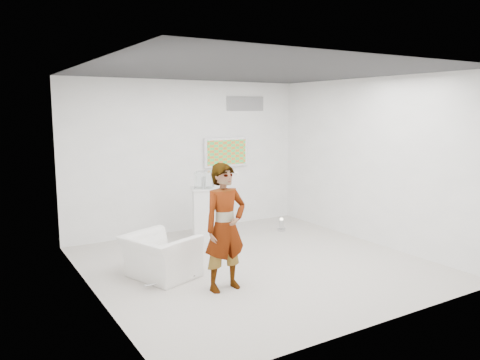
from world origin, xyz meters
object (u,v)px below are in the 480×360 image
Objects in this scene: tv at (226,152)px; floor_uplight at (281,225)px; armchair at (161,256)px; pedestal at (205,214)px; person at (225,227)px.

floor_uplight is at bearing -55.01° from tv.
armchair is 2.06m from pedestal.
tv is at bearing 41.11° from pedestal.
pedestal is (-0.91, -0.79, -1.05)m from tv.
tv is 3.93× the size of floor_uplight.
armchair is at bearing 119.61° from person.
pedestal is at bearing 65.52° from person.
floor_uplight is (1.62, -0.22, -0.37)m from pedestal.
tv is at bearing 56.31° from person.
person reaches higher than pedestal.
tv reaches higher than pedestal.
person is at bearing -139.76° from floor_uplight.
floor_uplight is (3.07, 1.22, -0.19)m from armchair.
tv is 1.03× the size of armchair.
armchair is (-0.59, 0.88, -0.55)m from person.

